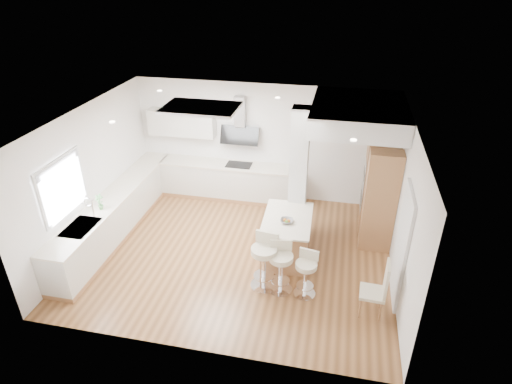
% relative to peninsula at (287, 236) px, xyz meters
% --- Properties ---
extents(ground, '(6.00, 6.00, 0.00)m').
position_rel_peninsula_xyz_m(ground, '(-0.96, -0.16, -0.43)').
color(ground, brown).
rests_on(ground, ground).
extents(ceiling, '(6.00, 5.00, 0.02)m').
position_rel_peninsula_xyz_m(ceiling, '(-0.96, -0.16, -0.43)').
color(ceiling, white).
rests_on(ceiling, ground).
extents(wall_back, '(6.00, 0.04, 2.80)m').
position_rel_peninsula_xyz_m(wall_back, '(-0.96, 2.34, 0.97)').
color(wall_back, white).
rests_on(wall_back, ground).
extents(wall_left, '(0.04, 5.00, 2.80)m').
position_rel_peninsula_xyz_m(wall_left, '(-3.96, -0.16, 0.97)').
color(wall_left, white).
rests_on(wall_left, ground).
extents(wall_right, '(0.04, 5.00, 2.80)m').
position_rel_peninsula_xyz_m(wall_right, '(2.04, -0.16, 0.97)').
color(wall_right, white).
rests_on(wall_right, ground).
extents(skylight, '(4.10, 2.10, 0.06)m').
position_rel_peninsula_xyz_m(skylight, '(-1.75, 0.44, 2.34)').
color(skylight, silver).
rests_on(skylight, ground).
extents(window_left, '(0.06, 1.28, 1.07)m').
position_rel_peninsula_xyz_m(window_left, '(-3.92, -1.06, 1.27)').
color(window_left, white).
rests_on(window_left, ground).
extents(doorway_right, '(0.05, 1.00, 2.10)m').
position_rel_peninsula_xyz_m(doorway_right, '(2.01, -0.76, 0.57)').
color(doorway_right, '#433D35').
rests_on(doorway_right, ground).
extents(counter_left, '(0.63, 4.50, 1.35)m').
position_rel_peninsula_xyz_m(counter_left, '(-3.66, 0.07, 0.03)').
color(counter_left, '#A77447').
rests_on(counter_left, ground).
extents(counter_back, '(3.62, 0.63, 2.50)m').
position_rel_peninsula_xyz_m(counter_back, '(-1.88, 2.06, 0.27)').
color(counter_back, '#A77447').
rests_on(counter_back, ground).
extents(pillar, '(0.35, 0.35, 2.80)m').
position_rel_peninsula_xyz_m(pillar, '(0.09, 0.79, 0.97)').
color(pillar, silver).
rests_on(pillar, ground).
extents(soffit, '(1.78, 2.20, 0.40)m').
position_rel_peninsula_xyz_m(soffit, '(1.14, 1.24, 2.17)').
color(soffit, white).
rests_on(soffit, ground).
extents(oven_column, '(0.63, 1.21, 2.10)m').
position_rel_peninsula_xyz_m(oven_column, '(1.72, 1.07, 0.62)').
color(oven_column, '#A77447').
rests_on(oven_column, ground).
extents(peninsula, '(0.96, 1.41, 0.91)m').
position_rel_peninsula_xyz_m(peninsula, '(0.00, 0.00, 0.00)').
color(peninsula, '#A77447').
rests_on(peninsula, ground).
extents(bar_stool_a, '(0.54, 0.54, 1.06)m').
position_rel_peninsula_xyz_m(bar_stool_a, '(-0.26, -1.01, 0.17)').
color(bar_stool_a, white).
rests_on(bar_stool_a, ground).
extents(bar_stool_b, '(0.51, 0.51, 0.97)m').
position_rel_peninsula_xyz_m(bar_stool_b, '(0.05, -1.05, 0.12)').
color(bar_stool_b, white).
rests_on(bar_stool_b, ground).
extents(bar_stool_c, '(0.46, 0.46, 0.87)m').
position_rel_peninsula_xyz_m(bar_stool_c, '(0.49, -1.08, 0.06)').
color(bar_stool_c, white).
rests_on(bar_stool_c, ground).
extents(dining_chair, '(0.42, 0.42, 1.04)m').
position_rel_peninsula_xyz_m(dining_chair, '(1.69, -1.32, 0.13)').
color(dining_chair, beige).
rests_on(dining_chair, ground).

